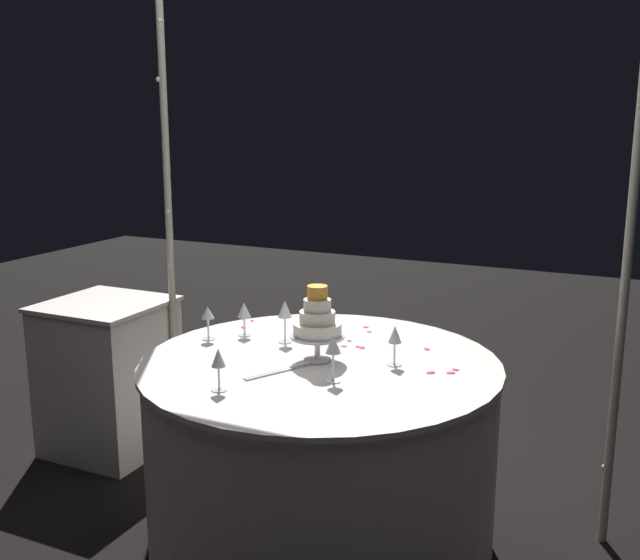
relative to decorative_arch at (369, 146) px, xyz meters
The scene contains 24 objects.
ground_plane 1.69m from the decorative_arch, 90.13° to the right, with size 12.00×12.00×0.00m, color black.
decorative_arch is the anchor object (origin of this frame).
main_table 1.32m from the decorative_arch, 90.13° to the right, with size 1.44×1.44×0.79m.
side_table 1.85m from the decorative_arch, behind, with size 0.58×0.58×0.80m.
tiered_cake 0.83m from the decorative_arch, 91.47° to the right, with size 0.22×0.22×0.31m.
wine_glass_0 0.91m from the decorative_arch, 145.13° to the right, with size 0.06×0.06×0.15m.
wine_glass_1 0.87m from the decorative_arch, 55.45° to the right, with size 0.06×0.06×0.16m.
wine_glass_2 0.80m from the decorative_arch, 126.54° to the right, with size 0.06×0.06×0.19m.
wine_glass_3 1.01m from the decorative_arch, 142.60° to the right, with size 0.06×0.06×0.15m.
wine_glass_4 1.19m from the decorative_arch, 101.47° to the right, with size 0.06×0.06×0.16m.
wine_glass_5 0.98m from the decorative_arch, 78.33° to the right, with size 0.06×0.06×0.18m.
cake_knife 1.06m from the decorative_arch, 96.90° to the right, with size 0.16×0.27×0.01m.
rose_petal_0 0.87m from the decorative_arch, 71.62° to the right, with size 0.03×0.02×0.00m, color #E02D47.
rose_petal_1 1.00m from the decorative_arch, 157.71° to the right, with size 0.03×0.02×0.00m, color #E02D47.
rose_petal_2 1.05m from the decorative_arch, 38.70° to the right, with size 0.04×0.02×0.00m, color #E02D47.
rose_petal_3 0.83m from the decorative_arch, 48.87° to the right, with size 0.03×0.02×0.00m, color #E02D47.
rose_petal_4 0.91m from the decorative_arch, 26.01° to the right, with size 0.03×0.02×0.00m, color #E02D47.
rose_petal_5 0.99m from the decorative_arch, 169.77° to the right, with size 0.02×0.02×0.00m, color #E02D47.
rose_petal_6 0.85m from the decorative_arch, 89.39° to the right, with size 0.03×0.02×0.00m, color #E02D47.
rose_petal_7 1.03m from the decorative_arch, 44.86° to the right, with size 0.04×0.03×0.00m, color #E02D47.
rose_petal_8 0.87m from the decorative_arch, 87.98° to the right, with size 0.03×0.02×0.00m, color #E02D47.
rose_petal_9 0.87m from the decorative_arch, 75.38° to the right, with size 0.03×0.02×0.00m, color #E02D47.
rose_petal_10 1.04m from the decorative_arch, 35.26° to the right, with size 0.03×0.02×0.00m, color #E02D47.
rose_petal_11 0.83m from the decorative_arch, 113.58° to the left, with size 0.03×0.02×0.00m, color #E02D47.
Camera 1 is at (1.21, -2.56, 1.75)m, focal length 41.83 mm.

